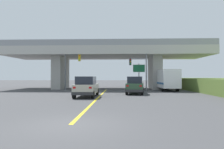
{
  "coord_description": "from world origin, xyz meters",
  "views": [
    {
      "loc": [
        2.02,
        -8.05,
        1.99
      ],
      "look_at": [
        1.01,
        18.7,
        2.3
      ],
      "focal_mm": 31.4,
      "sensor_mm": 36.0,
      "label": 1
    }
  ],
  "objects_px": {
    "highway_sign": "(139,70)",
    "box_truck": "(166,80)",
    "suv_crossing": "(135,85)",
    "suv_lead": "(87,87)",
    "traffic_signal_farside": "(70,65)",
    "traffic_signal_nearside": "(140,67)"
  },
  "relations": [
    {
      "from": "highway_sign",
      "to": "box_truck",
      "type": "bearing_deg",
      "value": -22.87
    },
    {
      "from": "suv_crossing",
      "to": "suv_lead",
      "type": "bearing_deg",
      "value": -137.63
    },
    {
      "from": "traffic_signal_farside",
      "to": "highway_sign",
      "type": "xyz_separation_m",
      "value": [
        10.26,
        2.25,
        -0.72
      ]
    },
    {
      "from": "traffic_signal_nearside",
      "to": "suv_crossing",
      "type": "bearing_deg",
      "value": -102.66
    },
    {
      "from": "suv_crossing",
      "to": "traffic_signal_farside",
      "type": "relative_size",
      "value": 0.79
    },
    {
      "from": "traffic_signal_nearside",
      "to": "suv_lead",
      "type": "bearing_deg",
      "value": -125.59
    },
    {
      "from": "suv_lead",
      "to": "traffic_signal_farside",
      "type": "relative_size",
      "value": 0.8
    },
    {
      "from": "suv_lead",
      "to": "traffic_signal_nearside",
      "type": "xyz_separation_m",
      "value": [
        6.31,
        8.82,
        2.34
      ]
    },
    {
      "from": "suv_crossing",
      "to": "box_truck",
      "type": "height_order",
      "value": "box_truck"
    },
    {
      "from": "traffic_signal_farside",
      "to": "traffic_signal_nearside",
      "type": "bearing_deg",
      "value": -0.56
    },
    {
      "from": "suv_crossing",
      "to": "highway_sign",
      "type": "distance_m",
      "value": 7.99
    },
    {
      "from": "traffic_signal_farside",
      "to": "box_truck",
      "type": "bearing_deg",
      "value": 2.59
    },
    {
      "from": "suv_lead",
      "to": "box_truck",
      "type": "xyz_separation_m",
      "value": [
        10.16,
        9.56,
        0.57
      ]
    },
    {
      "from": "traffic_signal_nearside",
      "to": "highway_sign",
      "type": "bearing_deg",
      "value": 89.55
    },
    {
      "from": "box_truck",
      "to": "traffic_signal_farside",
      "type": "distance_m",
      "value": 14.26
    },
    {
      "from": "suv_lead",
      "to": "traffic_signal_farside",
      "type": "bearing_deg",
      "value": 113.77
    },
    {
      "from": "suv_lead",
      "to": "highway_sign",
      "type": "relative_size",
      "value": 1.18
    },
    {
      "from": "traffic_signal_nearside",
      "to": "traffic_signal_farside",
      "type": "relative_size",
      "value": 0.9
    },
    {
      "from": "traffic_signal_farside",
      "to": "highway_sign",
      "type": "height_order",
      "value": "traffic_signal_farside"
    },
    {
      "from": "box_truck",
      "to": "traffic_signal_nearside",
      "type": "height_order",
      "value": "traffic_signal_nearside"
    },
    {
      "from": "suv_crossing",
      "to": "traffic_signal_farside",
      "type": "height_order",
      "value": "traffic_signal_farside"
    },
    {
      "from": "box_truck",
      "to": "highway_sign",
      "type": "bearing_deg",
      "value": 157.13
    }
  ]
}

